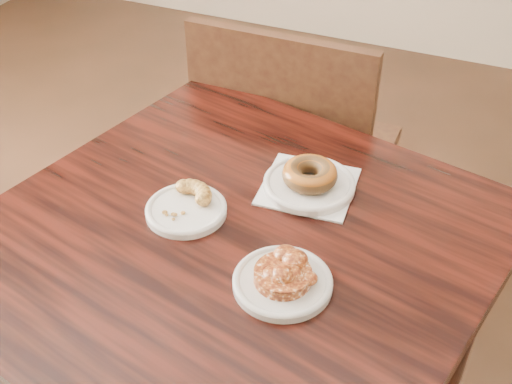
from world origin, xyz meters
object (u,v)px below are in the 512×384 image
at_px(cafe_table, 237,367).
at_px(glazed_donut, 310,174).
at_px(apple_fritter, 283,273).
at_px(chair_far, 303,155).
at_px(cruller_fragment, 185,202).

distance_m(cafe_table, glazed_donut, 0.45).
distance_m(cafe_table, apple_fritter, 0.43).
bearing_deg(cafe_table, chair_far, 111.51).
height_order(chair_far, glazed_donut, chair_far).
bearing_deg(glazed_donut, cruller_fragment, -139.42).
height_order(apple_fritter, cruller_fragment, apple_fritter).
height_order(cafe_table, glazed_donut, glazed_donut).
distance_m(glazed_donut, cruller_fragment, 0.24).
relative_size(cafe_table, apple_fritter, 6.51).
distance_m(chair_far, glazed_donut, 0.63).
relative_size(glazed_donut, cruller_fragment, 1.03).
xyz_separation_m(chair_far, apple_fritter, (0.22, -0.76, 0.33)).
bearing_deg(cafe_table, glazed_donut, 78.44).
height_order(glazed_donut, cruller_fragment, glazed_donut).
bearing_deg(cruller_fragment, cafe_table, -10.74).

